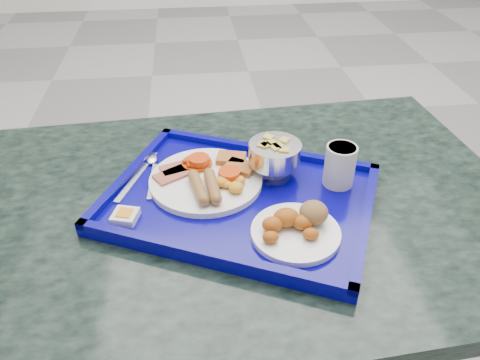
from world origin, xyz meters
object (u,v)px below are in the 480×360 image
object	(u,v)px
table	(234,266)
main_plate	(209,178)
fruit_bowl	(275,154)
bread_plate	(297,226)
juice_cup	(340,164)
tray	(240,200)

from	to	relation	value
table	main_plate	bearing A→B (deg)	136.52
main_plate	fruit_bowl	bearing A→B (deg)	7.16
table	bread_plate	bearing A→B (deg)	-51.88
main_plate	bread_plate	distance (m)	0.22
bread_plate	juice_cup	distance (m)	0.18
tray	main_plate	size ratio (longest dim) A/B	2.65
fruit_bowl	juice_cup	distance (m)	0.13
table	main_plate	xyz separation A→B (m)	(-0.04, 0.04, 0.21)
tray	bread_plate	distance (m)	0.14
main_plate	bread_plate	size ratio (longest dim) A/B	1.45
tray	main_plate	bearing A→B (deg)	136.34
table	bread_plate	world-z (taller)	bread_plate
bread_plate	fruit_bowl	distance (m)	0.19
main_plate	bread_plate	xyz separation A→B (m)	(0.14, -0.17, 0.00)
table	main_plate	distance (m)	0.22
bread_plate	table	bearing A→B (deg)	128.12
table	bread_plate	xyz separation A→B (m)	(0.10, -0.13, 0.21)
main_plate	fruit_bowl	size ratio (longest dim) A/B	2.13
table	tray	bearing A→B (deg)	-44.33
table	fruit_bowl	bearing A→B (deg)	33.11
tray	table	bearing A→B (deg)	135.67
fruit_bowl	juice_cup	world-z (taller)	juice_cup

